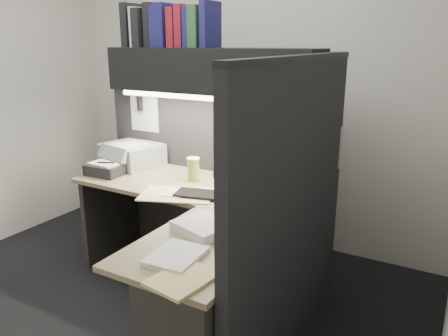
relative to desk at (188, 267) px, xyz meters
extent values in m
plane|color=black|center=(-0.43, 0.00, -0.44)|extent=(3.50, 3.50, 0.00)
cube|color=silver|center=(-0.43, 1.50, 0.91)|extent=(3.50, 0.04, 2.70)
cube|color=black|center=(-0.40, 0.93, 0.36)|extent=(1.90, 0.06, 1.60)
cube|color=black|center=(0.55, 0.18, 0.36)|extent=(0.06, 1.50, 1.60)
cube|color=#7F7151|center=(-0.33, 0.56, 0.27)|extent=(1.70, 0.68, 0.03)
cube|color=#7F7151|center=(0.22, -0.20, 0.27)|extent=(0.60, 0.85, 0.03)
cube|color=#2B2826|center=(-0.33, 0.86, -0.09)|extent=(1.61, 0.02, 0.70)
cube|color=#2B2826|center=(-1.13, 0.56, -0.09)|extent=(0.04, 0.61, 0.70)
cube|color=black|center=(-0.30, 0.75, 1.06)|extent=(1.55, 0.34, 0.30)
cylinder|color=white|center=(-0.30, 0.61, 0.89)|extent=(1.32, 0.04, 0.04)
cube|color=black|center=(-0.07, 0.82, 0.33)|extent=(0.45, 0.35, 0.08)
cube|color=black|center=(-0.07, 0.82, 0.45)|extent=(0.07, 0.06, 0.13)
cube|color=black|center=(-0.07, 0.82, 0.70)|extent=(0.54, 0.19, 0.37)
cube|color=#678DE2|center=(-0.07, 0.80, 0.70)|extent=(0.49, 0.15, 0.32)
cube|color=black|center=(-0.06, 0.40, 0.30)|extent=(0.53, 0.28, 0.02)
cube|color=navy|center=(0.36, 0.52, 0.29)|extent=(0.28, 0.27, 0.00)
ellipsoid|color=black|center=(0.37, 0.50, 0.31)|extent=(0.06, 0.10, 0.04)
cube|color=beige|center=(0.17, 0.67, 0.34)|extent=(0.30, 0.30, 0.10)
cylinder|color=#A4A843|center=(-0.37, 0.63, 0.37)|extent=(0.09, 0.09, 0.16)
cube|color=#979B9D|center=(-1.04, 0.73, 0.37)|extent=(0.49, 0.44, 0.17)
cube|color=black|center=(-1.03, 0.44, 0.33)|extent=(0.28, 0.24, 0.08)
cube|color=#E1C27F|center=(-0.30, 0.32, 0.29)|extent=(0.55, 0.46, 0.01)
cube|color=white|center=(0.16, -0.07, 0.31)|extent=(0.33, 0.30, 0.05)
cube|color=white|center=(0.21, -0.39, 0.30)|extent=(0.23, 0.28, 0.03)
cube|color=#E1C27F|center=(0.35, -0.53, 0.29)|extent=(0.25, 0.30, 0.02)
cube|color=black|center=(-0.98, 0.76, 1.36)|extent=(0.06, 0.22, 0.31)
cube|color=silver|center=(-0.91, 0.77, 1.35)|extent=(0.05, 0.22, 0.28)
cube|color=black|center=(-0.85, 0.74, 1.34)|extent=(0.07, 0.22, 0.27)
cube|color=black|center=(-0.77, 0.77, 1.36)|extent=(0.05, 0.22, 0.30)
cube|color=#191855|center=(-0.71, 0.75, 1.35)|extent=(0.05, 0.22, 0.29)
cube|color=#191855|center=(-0.65, 0.75, 1.35)|extent=(0.07, 0.22, 0.30)
cube|color=maroon|center=(-0.57, 0.77, 1.34)|extent=(0.06, 0.22, 0.27)
cube|color=maroon|center=(-0.50, 0.77, 1.35)|extent=(0.06, 0.22, 0.28)
cube|color=#191855|center=(-0.43, 0.75, 1.34)|extent=(0.06, 0.22, 0.26)
cube|color=#2A5432|center=(-0.37, 0.74, 1.34)|extent=(0.07, 0.22, 0.27)
cube|color=#191855|center=(-0.29, 0.74, 1.35)|extent=(0.05, 0.22, 0.30)
cube|color=white|center=(0.27, 0.90, 0.61)|extent=(0.21, 0.00, 0.28)
cube|color=white|center=(0.49, 0.90, 0.59)|extent=(0.21, 0.00, 0.28)
cube|color=white|center=(-1.03, 0.90, 0.71)|extent=(0.28, 0.00, 0.34)
cube|color=black|center=(0.52, 0.05, 0.58)|extent=(0.00, 0.18, 0.22)
cube|color=white|center=(0.52, -0.30, 0.51)|extent=(0.00, 0.21, 0.28)
camera|label=1|loc=(1.30, -1.85, 1.25)|focal=35.00mm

